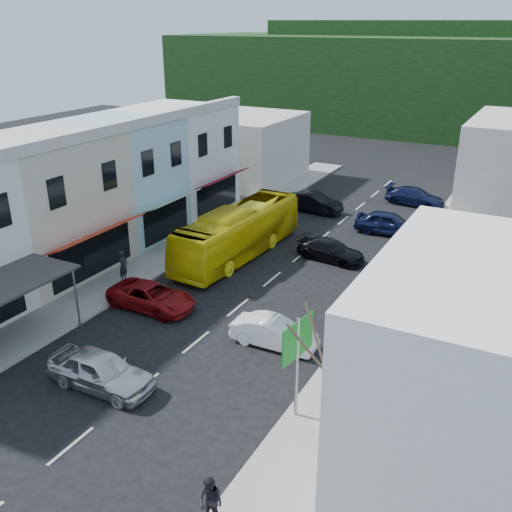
{
  "coord_description": "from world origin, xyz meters",
  "views": [
    {
      "loc": [
        13.43,
        -19.13,
        14.03
      ],
      "look_at": [
        0.0,
        6.0,
        2.2
      ],
      "focal_mm": 40.0,
      "sensor_mm": 36.0,
      "label": 1
    }
  ],
  "objects": [
    {
      "name": "car_silver",
      "position": [
        -1.44,
        -4.76,
        0.7
      ],
      "size": [
        4.42,
        1.84,
        1.4
      ],
      "primitive_type": "imported",
      "rotation": [
        0.0,
        0.0,
        1.58
      ],
      "color": "#BABABF",
      "rests_on": "ground"
    },
    {
      "name": "pedestrian_right",
      "position": [
        6.3,
        -8.61,
        1.0
      ],
      "size": [
        0.73,
        0.5,
        1.7
      ],
      "primitive_type": "imported",
      "rotation": [
        0.0,
        0.0,
        -0.08
      ],
      "color": "black",
      "rests_on": "sidewalk_right"
    },
    {
      "name": "sidewalk_right",
      "position": [
        7.5,
        10.0,
        0.07
      ],
      "size": [
        3.0,
        52.0,
        0.15
      ],
      "primitive_type": "cube",
      "color": "gray",
      "rests_on": "ground"
    },
    {
      "name": "hillside",
      "position": [
        -1.45,
        65.09,
        6.73
      ],
      "size": [
        80.0,
        26.0,
        14.0
      ],
      "color": "black",
      "rests_on": "ground"
    },
    {
      "name": "car_black_near",
      "position": [
        1.94,
        12.36,
        0.7
      ],
      "size": [
        4.67,
        2.32,
        1.4
      ],
      "primitive_type": "imported",
      "rotation": [
        0.0,
        0.0,
        1.46
      ],
      "color": "black",
      "rests_on": "ground"
    },
    {
      "name": "street_tree",
      "position": [
        8.0,
        -4.04,
        3.27
      ],
      "size": [
        2.94,
        2.94,
        6.54
      ],
      "primitive_type": null,
      "rotation": [
        0.0,
        0.0,
        -0.22
      ],
      "color": "#3C2F25",
      "rests_on": "ground"
    },
    {
      "name": "pedestrian_left",
      "position": [
        -7.26,
        3.54,
        1.0
      ],
      "size": [
        0.51,
        0.67,
        1.7
      ],
      "primitive_type": "imported",
      "rotation": [
        0.0,
        0.0,
        1.77
      ],
      "color": "black",
      "rests_on": "sidewalk_left"
    },
    {
      "name": "direction_sign",
      "position": [
        6.4,
        -2.8,
        2.15
      ],
      "size": [
        0.8,
        2.0,
        4.29
      ],
      "primitive_type": null,
      "rotation": [
        0.0,
        0.0,
        -0.15
      ],
      "color": "#095D15",
      "rests_on": "ground"
    },
    {
      "name": "distant_block_left",
      "position": [
        -12.0,
        27.0,
        3.0
      ],
      "size": [
        8.0,
        10.0,
        6.0
      ],
      "primitive_type": "cube",
      "color": "#B7B2A8",
      "rests_on": "ground"
    },
    {
      "name": "sidewalk_left",
      "position": [
        -7.5,
        10.0,
        0.07
      ],
      "size": [
        3.0,
        52.0,
        0.15
      ],
      "primitive_type": "cube",
      "color": "gray",
      "rests_on": "ground"
    },
    {
      "name": "right_building",
      "position": [
        13.5,
        -4.0,
        4.0
      ],
      "size": [
        8.0,
        9.0,
        8.0
      ],
      "primitive_type": "cube",
      "color": "silver",
      "rests_on": "ground"
    },
    {
      "name": "traffic_signal",
      "position": [
        6.6,
        31.85,
        2.45
      ],
      "size": [
        0.51,
        0.99,
        4.9
      ],
      "primitive_type": null,
      "rotation": [
        0.0,
        0.0,
        3.15
      ],
      "color": "black",
      "rests_on": "ground"
    },
    {
      "name": "car_navy_mid",
      "position": [
        3.82,
        18.68,
        0.7
      ],
      "size": [
        4.44,
        1.91,
        1.4
      ],
      "primitive_type": "imported",
      "rotation": [
        0.0,
        0.0,
        1.6
      ],
      "color": "#0D1333",
      "rests_on": "ground"
    },
    {
      "name": "car_black_far",
      "position": [
        -2.87,
        20.9,
        0.7
      ],
      "size": [
        4.52,
        2.12,
        1.4
      ],
      "primitive_type": "imported",
      "rotation": [
        0.0,
        0.0,
        1.5
      ],
      "color": "black",
      "rests_on": "ground"
    },
    {
      "name": "shopfront_row",
      "position": [
        -12.49,
        5.0,
        4.0
      ],
      "size": [
        8.25,
        30.0,
        8.0
      ],
      "color": "silver",
      "rests_on": "ground"
    },
    {
      "name": "ground",
      "position": [
        0.0,
        0.0,
        0.0
      ],
      "size": [
        120.0,
        120.0,
        0.0
      ],
      "primitive_type": "plane",
      "color": "black",
      "rests_on": "ground"
    },
    {
      "name": "car_red",
      "position": [
        -3.95,
        1.81,
        0.7
      ],
      "size": [
        4.61,
        1.93,
        1.4
      ],
      "primitive_type": "imported",
      "rotation": [
        0.0,
        0.0,
        1.57
      ],
      "color": "maroon",
      "rests_on": "ground"
    },
    {
      "name": "car_navy_far",
      "position": [
        3.79,
        26.43,
        0.7
      ],
      "size": [
        4.71,
        2.44,
        1.4
      ],
      "primitive_type": "imported",
      "rotation": [
        0.0,
        0.0,
        1.43
      ],
      "color": "#0D1333",
      "rests_on": "ground"
    },
    {
      "name": "bus",
      "position": [
        -3.52,
        10.21,
        1.55
      ],
      "size": [
        2.99,
        11.7,
        3.1
      ],
      "primitive_type": "imported",
      "rotation": [
        0.0,
        0.0,
        -0.04
      ],
      "color": "yellow",
      "rests_on": "ground"
    },
    {
      "name": "car_white",
      "position": [
        3.36,
        1.49,
        0.7
      ],
      "size": [
        4.45,
        1.94,
        1.4
      ],
      "primitive_type": "imported",
      "rotation": [
        0.0,
        0.0,
        1.6
      ],
      "color": "silver",
      "rests_on": "ground"
    }
  ]
}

